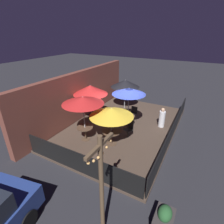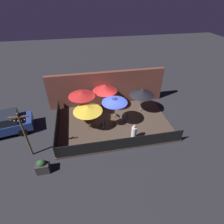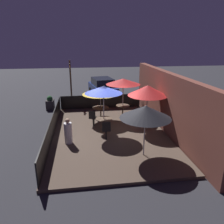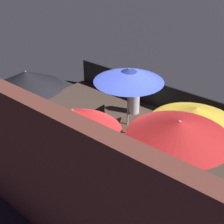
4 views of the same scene
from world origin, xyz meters
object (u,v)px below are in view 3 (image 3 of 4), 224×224
object	(u,v)px
parked_car_0	(103,87)
patio_chair_0	(93,117)
patio_umbrella_4	(145,112)
patio_umbrella_3	(148,90)
patio_umbrella_1	(100,91)
light_post	(71,80)
dining_table_1	(101,110)
patio_umbrella_2	(103,90)
patron_0	(68,132)
dining_table_0	(123,108)
planter_box	(50,103)
dining_table_2	(104,121)
patio_chair_1	(106,130)
patio_umbrella_0	(123,82)

from	to	relation	value
parked_car_0	patio_chair_0	bearing A→B (deg)	-20.00
patio_umbrella_4	patio_umbrella_3	bearing A→B (deg)	161.72
patio_umbrella_1	light_post	xyz separation A→B (m)	(-3.93, -1.87, -0.01)
dining_table_1	patio_chair_0	bearing A→B (deg)	-27.75
patio_umbrella_2	patio_chair_0	bearing A→B (deg)	-152.28
parked_car_0	patron_0	bearing A→B (deg)	-25.39
patio_umbrella_4	dining_table_0	size ratio (longest dim) A/B	2.55
patio_chair_0	patron_0	size ratio (longest dim) A/B	0.76
patio_umbrella_4	dining_table_0	xyz separation A→B (m)	(-4.89, 0.02, -1.31)
dining_table_0	planter_box	distance (m)	5.52
dining_table_0	patron_0	distance (m)	4.63
dining_table_0	patron_0	size ratio (longest dim) A/B	0.69
patio_umbrella_3	patio_chair_0	size ratio (longest dim) A/B	2.57
patio_umbrella_3	dining_table_2	size ratio (longest dim) A/B	2.75
dining_table_1	planter_box	xyz separation A→B (m)	(-3.03, -3.38, -0.29)
patio_umbrella_2	patio_umbrella_4	xyz separation A→B (m)	(2.59, 1.41, -0.38)
dining_table_2	patio_chair_1	xyz separation A→B (m)	(0.93, 0.01, -0.07)
light_post	dining_table_2	bearing A→B (deg)	17.42
patio_umbrella_1	dining_table_2	size ratio (longest dim) A/B	2.49
patio_umbrella_0	parked_car_0	xyz separation A→B (m)	(-5.91, -0.68, -1.52)
patio_umbrella_1	patio_umbrella_2	world-z (taller)	patio_umbrella_2
patio_umbrella_4	patio_chair_1	xyz separation A→B (m)	(-1.66, -1.40, -1.37)
patio_umbrella_0	patio_umbrella_4	world-z (taller)	patio_umbrella_0
dining_table_1	patron_0	world-z (taller)	patron_0
patio_umbrella_1	planter_box	xyz separation A→B (m)	(-3.03, -3.38, -1.48)
patio_chair_0	patron_0	world-z (taller)	patron_0
patio_umbrella_3	patio_chair_1	world-z (taller)	patio_umbrella_3
patio_umbrella_3	dining_table_1	bearing A→B (deg)	-124.87
dining_table_1	patio_chair_0	size ratio (longest dim) A/B	1.07
patron_0	patio_umbrella_3	bearing A→B (deg)	-140.16
dining_table_0	patio_chair_1	distance (m)	3.53
patio_umbrella_1	patio_chair_1	xyz separation A→B (m)	(2.91, -0.01, -1.26)
patio_umbrella_3	dining_table_1	distance (m)	3.23
patio_umbrella_1	parked_car_0	size ratio (longest dim) A/B	0.51
patio_chair_1	patio_umbrella_1	bearing A→B (deg)	-0.72
patio_umbrella_0	patio_umbrella_1	bearing A→B (deg)	-77.44
parked_car_0	patio_umbrella_1	bearing A→B (deg)	-16.81
patio_umbrella_2	parked_car_0	world-z (taller)	patio_umbrella_2
patio_chair_1	patio_umbrella_4	bearing A→B (deg)	-140.50
patio_umbrella_2	patio_umbrella_4	bearing A→B (deg)	28.49
patio_umbrella_0	dining_table_0	size ratio (longest dim) A/B	2.87
patio_umbrella_3	dining_table_1	world-z (taller)	patio_umbrella_3
planter_box	light_post	world-z (taller)	light_post
patio_chair_0	planter_box	distance (m)	4.95
patio_chair_0	patio_chair_1	size ratio (longest dim) A/B	0.96
patio_umbrella_4	light_post	distance (m)	9.11
patio_umbrella_3	dining_table_2	bearing A→B (deg)	-81.77
patio_umbrella_2	patio_umbrella_4	world-z (taller)	patio_umbrella_2
patio_umbrella_0	planter_box	bearing A→B (deg)	-119.53
patio_umbrella_2	patio_chair_1	distance (m)	1.98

